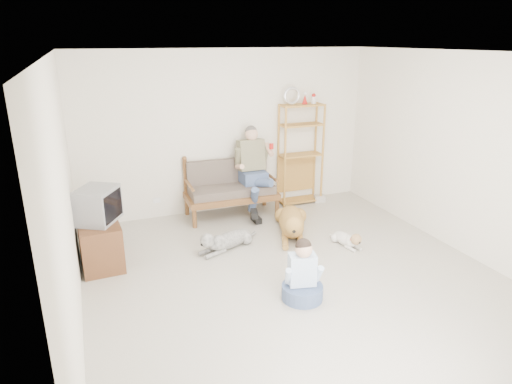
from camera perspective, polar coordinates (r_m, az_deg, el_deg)
name	(u,v)px	position (r m, az deg, el deg)	size (l,w,h in m)	color
floor	(297,280)	(5.77, 5.16, -10.95)	(5.50, 5.50, 0.00)	beige
ceiling	(305,53)	(5.02, 6.08, 16.93)	(5.50, 5.50, 0.00)	silver
wall_back	(227,132)	(7.72, -3.62, 7.48)	(5.00, 5.00, 0.00)	white
wall_front	(502,296)	(3.22, 28.39, -11.42)	(5.00, 5.00, 0.00)	white
wall_left	(66,203)	(4.72, -22.71, -1.29)	(5.50, 5.50, 0.00)	white
wall_right	(469,157)	(6.71, 25.10, 4.03)	(5.50, 5.50, 0.00)	white
loveseat	(230,187)	(7.62, -3.26, 0.62)	(1.52, 0.74, 0.95)	brown
man	(254,177)	(7.50, -0.20, 1.93)	(0.57, 0.81, 1.31)	#4F6192
etagere	(300,154)	(8.11, 5.58, 4.81)	(0.79, 0.35, 2.08)	gold
book_stack	(320,198)	(8.43, 7.96, -0.79)	(0.19, 0.14, 0.12)	silver
tv_stand	(99,242)	(6.37, -18.98, -5.96)	(0.54, 0.92, 0.60)	brown
crt_tv	(98,205)	(6.16, -19.18, -1.55)	(0.64, 0.68, 0.45)	gray
wall_outlet	(157,200)	(7.71, -12.31, -1.04)	(0.12, 0.02, 0.08)	white
golden_retriever	(292,222)	(6.96, 4.50, -3.81)	(0.77, 1.47, 0.47)	#BF9142
shaggy_dog	(225,240)	(6.50, -3.85, -6.04)	(1.03, 0.53, 0.33)	silver
terrier	(348,239)	(6.71, 11.42, -5.83)	(0.26, 0.66, 0.25)	white
child	(302,278)	(5.29, 5.82, -10.59)	(0.47, 0.47, 0.75)	#4F6192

